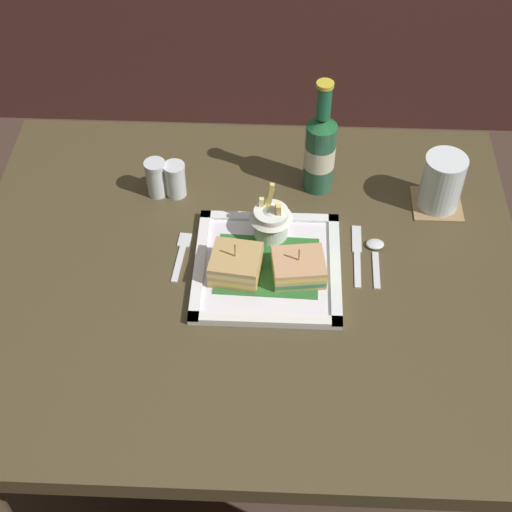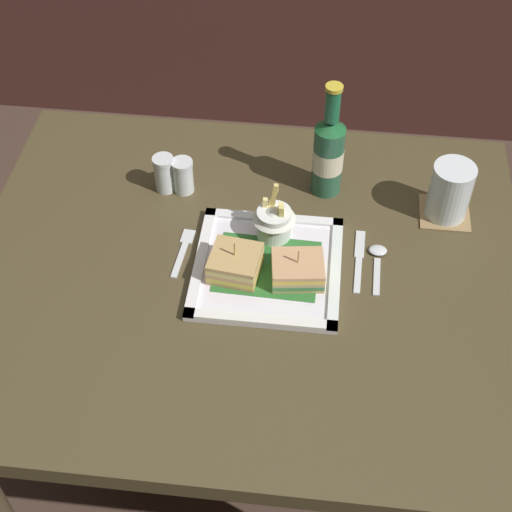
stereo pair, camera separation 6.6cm
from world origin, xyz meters
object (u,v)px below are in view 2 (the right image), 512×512
(sandwich_half_left, at_px, (235,264))
(pepper_shaker, at_px, (183,178))
(sandwich_half_right, at_px, (298,270))
(water_glass, at_px, (449,194))
(square_plate, at_px, (267,268))
(fries_cup, at_px, (274,219))
(fork, at_px, (183,250))
(beer_bottle, at_px, (328,153))
(salt_shaker, at_px, (165,175))
(knife, at_px, (359,258))
(dining_table, at_px, (245,307))
(spoon, at_px, (378,257))

(sandwich_half_left, bearing_deg, pepper_shaker, 121.68)
(sandwich_half_right, height_order, water_glass, water_glass)
(square_plate, relative_size, pepper_shaker, 3.58)
(water_glass, height_order, pepper_shaker, water_glass)
(fries_cup, xyz_separation_m, fork, (-0.17, -0.05, -0.05))
(beer_bottle, bearing_deg, salt_shaker, -173.62)
(square_plate, distance_m, sandwich_half_left, 0.07)
(fries_cup, bearing_deg, sandwich_half_right, -62.40)
(square_plate, xyz_separation_m, knife, (0.17, 0.05, -0.00))
(sandwich_half_left, height_order, water_glass, water_glass)
(fries_cup, bearing_deg, dining_table, -117.46)
(sandwich_half_left, xyz_separation_m, knife, (0.23, 0.07, -0.03))
(dining_table, xyz_separation_m, spoon, (0.25, 0.06, 0.11))
(fries_cup, relative_size, knife, 0.72)
(salt_shaker, bearing_deg, water_glass, -1.06)
(fork, bearing_deg, pepper_shaker, 99.36)
(dining_table, bearing_deg, fries_cup, 62.54)
(square_plate, relative_size, spoon, 2.23)
(water_glass, bearing_deg, salt_shaker, 178.94)
(sandwich_half_right, xyz_separation_m, beer_bottle, (0.04, 0.26, 0.07))
(sandwich_half_left, height_order, beer_bottle, beer_bottle)
(spoon, bearing_deg, fork, -176.92)
(sandwich_half_right, distance_m, beer_bottle, 0.27)
(beer_bottle, bearing_deg, pepper_shaker, -172.79)
(square_plate, xyz_separation_m, water_glass, (0.34, 0.19, 0.05))
(square_plate, xyz_separation_m, beer_bottle, (0.10, 0.24, 0.09))
(sandwich_half_left, xyz_separation_m, fries_cup, (0.06, 0.10, 0.02))
(spoon, height_order, pepper_shaker, pepper_shaker)
(spoon, bearing_deg, knife, -172.95)
(spoon, relative_size, salt_shaker, 1.50)
(knife, height_order, spoon, spoon)
(salt_shaker, bearing_deg, knife, -20.68)
(fork, bearing_deg, fries_cup, 16.48)
(beer_bottle, height_order, salt_shaker, beer_bottle)
(sandwich_half_left, relative_size, pepper_shaker, 1.30)
(fork, height_order, knife, same)
(fork, height_order, pepper_shaker, pepper_shaker)
(square_plate, distance_m, beer_bottle, 0.27)
(salt_shaker, bearing_deg, fries_cup, -26.49)
(sandwich_half_right, distance_m, pepper_shaker, 0.34)
(pepper_shaker, bearing_deg, beer_bottle, 7.21)
(spoon, bearing_deg, sandwich_half_right, -153.78)
(square_plate, relative_size, knife, 1.72)
(fries_cup, distance_m, pepper_shaker, 0.23)
(sandwich_half_right, relative_size, beer_bottle, 0.41)
(square_plate, xyz_separation_m, salt_shaker, (-0.23, 0.20, 0.03))
(fries_cup, relative_size, water_glass, 0.98)
(knife, bearing_deg, salt_shaker, 159.32)
(sandwich_half_right, height_order, spoon, sandwich_half_right)
(sandwich_half_right, relative_size, pepper_shaker, 1.36)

